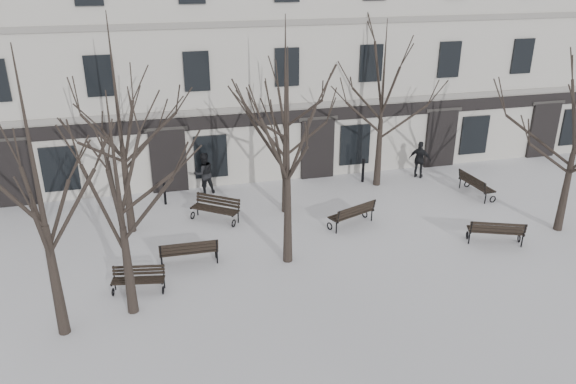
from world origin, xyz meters
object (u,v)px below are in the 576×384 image
object	(u,v)px
bench_0	(138,279)
bench_4	(353,213)
tree_1	(117,182)
bench_1	(189,251)
tree_2	(288,135)
bench_2	(496,231)
tree_0	(34,166)
bench_3	(216,208)
bench_5	(476,184)

from	to	relation	value
bench_0	bench_4	distance (m)	8.73
tree_1	bench_0	size ratio (longest dim) A/B	3.92
bench_1	bench_4	size ratio (longest dim) A/B	0.97
tree_2	bench_2	size ratio (longest dim) A/B	3.55
tree_0	bench_3	xyz separation A→B (m)	(5.20, 6.31, -4.53)
tree_0	bench_2	distance (m)	15.78
tree_1	bench_5	bearing A→B (deg)	19.99
bench_3	bench_4	world-z (taller)	same
bench_1	bench_4	distance (m)	6.73
bench_0	bench_1	bearing A→B (deg)	46.72
tree_0	bench_3	size ratio (longest dim) A/B	4.07
bench_0	bench_2	size ratio (longest dim) A/B	0.82
bench_3	bench_5	xyz separation A→B (m)	(11.61, -0.31, -0.01)
bench_0	tree_0	bearing A→B (deg)	-130.96
tree_2	bench_0	size ratio (longest dim) A/B	4.30
bench_4	tree_1	bearing A→B (deg)	2.51
tree_1	tree_2	size ratio (longest dim) A/B	0.91
tree_1	bench_0	distance (m)	3.95
bench_0	bench_3	distance (m)	5.56
bench_3	bench_4	size ratio (longest dim) A/B	0.95
bench_0	bench_1	size ratio (longest dim) A/B	0.86
bench_2	bench_4	bearing A→B (deg)	-8.65
bench_2	bench_4	size ratio (longest dim) A/B	1.00
tree_1	bench_4	world-z (taller)	tree_1
tree_2	bench_2	world-z (taller)	tree_2
bench_2	bench_3	size ratio (longest dim) A/B	1.05
bench_0	bench_4	xyz separation A→B (m)	(8.28, 2.75, 0.09)
bench_1	bench_3	size ratio (longest dim) A/B	1.01
tree_1	bench_0	xyz separation A→B (m)	(0.20, 1.11, -3.78)
tree_0	tree_2	distance (m)	7.62
bench_2	bench_4	distance (m)	5.39
bench_1	tree_2	bearing A→B (deg)	171.50
tree_1	tree_2	bearing A→B (deg)	18.89
tree_0	bench_1	bearing A→B (deg)	37.78
tree_1	bench_4	distance (m)	10.02
tree_0	bench_4	size ratio (longest dim) A/B	3.88
bench_1	bench_3	distance (m)	3.62
tree_0	bench_1	size ratio (longest dim) A/B	4.02
bench_0	bench_2	world-z (taller)	bench_2
tree_0	bench_1	distance (m)	6.63
tree_1	bench_2	world-z (taller)	tree_1
bench_0	bench_3	xyz separation A→B (m)	(3.10, 4.62, 0.09)
tree_0	tree_1	xyz separation A→B (m)	(1.91, 0.58, -0.84)
tree_0	bench_0	world-z (taller)	tree_0
bench_4	bench_3	bearing A→B (deg)	-41.82
tree_0	tree_1	world-z (taller)	tree_0
tree_1	bench_2	size ratio (longest dim) A/B	3.24
tree_0	bench_4	world-z (taller)	tree_0
tree_2	bench_3	world-z (taller)	tree_2
bench_0	bench_2	bearing A→B (deg)	10.22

